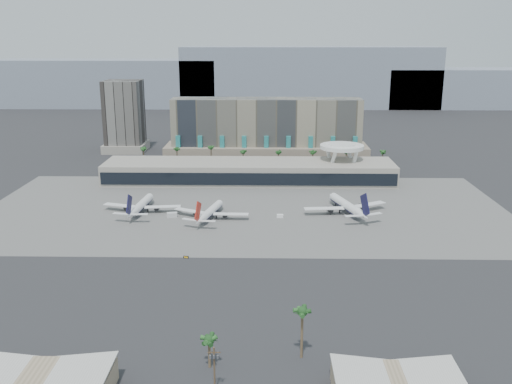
{
  "coord_description": "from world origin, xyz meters",
  "views": [
    {
      "loc": [
        10.57,
        -217.8,
        84.87
      ],
      "look_at": [
        5.46,
        40.0,
        13.0
      ],
      "focal_mm": 40.0,
      "sensor_mm": 36.0,
      "label": 1
    }
  ],
  "objects_px": {
    "airliner_left": "(141,205)",
    "taxiway_sign": "(186,257)",
    "airliner_right": "(347,206)",
    "service_vehicle_b": "(280,216)",
    "utility_pole": "(214,365)",
    "service_vehicle_a": "(172,215)",
    "airliner_centre": "(210,212)"
  },
  "relations": [
    {
      "from": "utility_pole",
      "to": "service_vehicle_a",
      "type": "height_order",
      "value": "utility_pole"
    },
    {
      "from": "airliner_centre",
      "to": "service_vehicle_a",
      "type": "height_order",
      "value": "airliner_centre"
    },
    {
      "from": "utility_pole",
      "to": "airliner_right",
      "type": "height_order",
      "value": "airliner_right"
    },
    {
      "from": "service_vehicle_a",
      "to": "service_vehicle_b",
      "type": "bearing_deg",
      "value": -12.56
    },
    {
      "from": "service_vehicle_a",
      "to": "service_vehicle_b",
      "type": "relative_size",
      "value": 1.55
    },
    {
      "from": "airliner_right",
      "to": "service_vehicle_b",
      "type": "height_order",
      "value": "airliner_right"
    },
    {
      "from": "airliner_centre",
      "to": "taxiway_sign",
      "type": "bearing_deg",
      "value": -81.61
    },
    {
      "from": "utility_pole",
      "to": "service_vehicle_b",
      "type": "bearing_deg",
      "value": 82.16
    },
    {
      "from": "airliner_centre",
      "to": "service_vehicle_b",
      "type": "distance_m",
      "value": 33.42
    },
    {
      "from": "utility_pole",
      "to": "service_vehicle_b",
      "type": "height_order",
      "value": "utility_pole"
    },
    {
      "from": "airliner_centre",
      "to": "utility_pole",
      "type": "bearing_deg",
      "value": -70.3
    },
    {
      "from": "airliner_left",
      "to": "airliner_right",
      "type": "xyz_separation_m",
      "value": [
        101.01,
        0.22,
        0.35
      ]
    },
    {
      "from": "airliner_left",
      "to": "service_vehicle_b",
      "type": "bearing_deg",
      "value": -0.94
    },
    {
      "from": "taxiway_sign",
      "to": "service_vehicle_b",
      "type": "bearing_deg",
      "value": 66.43
    },
    {
      "from": "taxiway_sign",
      "to": "airliner_right",
      "type": "bearing_deg",
      "value": 52.59
    },
    {
      "from": "utility_pole",
      "to": "taxiway_sign",
      "type": "distance_m",
      "value": 87.8
    },
    {
      "from": "airliner_right",
      "to": "service_vehicle_a",
      "type": "height_order",
      "value": "airliner_right"
    },
    {
      "from": "service_vehicle_b",
      "to": "taxiway_sign",
      "type": "relative_size",
      "value": 1.46
    },
    {
      "from": "airliner_centre",
      "to": "airliner_right",
      "type": "bearing_deg",
      "value": 21.74
    },
    {
      "from": "taxiway_sign",
      "to": "utility_pole",
      "type": "bearing_deg",
      "value": -64.94
    },
    {
      "from": "airliner_left",
      "to": "taxiway_sign",
      "type": "distance_m",
      "value": 66.58
    },
    {
      "from": "utility_pole",
      "to": "service_vehicle_a",
      "type": "bearing_deg",
      "value": 103.47
    },
    {
      "from": "utility_pole",
      "to": "service_vehicle_a",
      "type": "relative_size",
      "value": 2.5
    },
    {
      "from": "airliner_right",
      "to": "taxiway_sign",
      "type": "distance_m",
      "value": 92.42
    },
    {
      "from": "service_vehicle_b",
      "to": "service_vehicle_a",
      "type": "bearing_deg",
      "value": -177.28
    },
    {
      "from": "utility_pole",
      "to": "airliner_right",
      "type": "distance_m",
      "value": 153.89
    },
    {
      "from": "airliner_right",
      "to": "airliner_centre",
      "type": "bearing_deg",
      "value": 170.82
    },
    {
      "from": "utility_pole",
      "to": "service_vehicle_a",
      "type": "distance_m",
      "value": 140.88
    },
    {
      "from": "service_vehicle_a",
      "to": "taxiway_sign",
      "type": "xyz_separation_m",
      "value": [
        13.82,
        -51.41,
        -0.7
      ]
    },
    {
      "from": "airliner_centre",
      "to": "service_vehicle_a",
      "type": "bearing_deg",
      "value": -170.62
    },
    {
      "from": "airliner_right",
      "to": "service_vehicle_a",
      "type": "bearing_deg",
      "value": 168.15
    },
    {
      "from": "airliner_right",
      "to": "airliner_left",
      "type": "bearing_deg",
      "value": 162.85
    }
  ]
}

